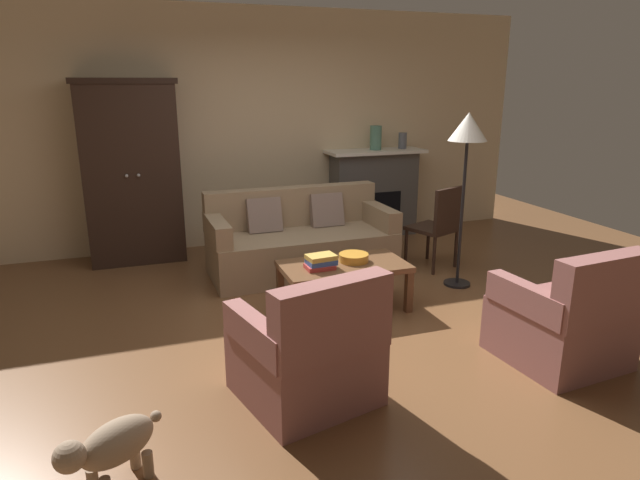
{
  "coord_description": "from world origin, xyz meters",
  "views": [
    {
      "loc": [
        -1.43,
        -4.11,
        1.95
      ],
      "look_at": [
        0.17,
        0.48,
        0.55
      ],
      "focal_mm": 30.86,
      "sensor_mm": 36.0,
      "label": 1
    }
  ],
  "objects_px": {
    "book_stack": "(321,262)",
    "side_chair_wooden": "(439,223)",
    "armchair_near_left": "(309,354)",
    "mantel_vase_jade": "(376,138)",
    "floor_lamp": "(468,137)",
    "coffee_table": "(344,270)",
    "armchair_near_right": "(565,321)",
    "fruit_bowl": "(354,258)",
    "mantel_vase_slate": "(403,141)",
    "couch": "(300,242)",
    "fireplace": "(374,192)",
    "armoire": "(132,172)",
    "dog": "(111,446)"
  },
  "relations": [
    {
      "from": "fireplace",
      "to": "side_chair_wooden",
      "type": "xyz_separation_m",
      "value": [
        0.08,
        -1.49,
        -0.06
      ]
    },
    {
      "from": "mantel_vase_jade",
      "to": "side_chair_wooden",
      "type": "height_order",
      "value": "mantel_vase_jade"
    },
    {
      "from": "mantel_vase_jade",
      "to": "mantel_vase_slate",
      "type": "height_order",
      "value": "mantel_vase_jade"
    },
    {
      "from": "armoire",
      "to": "book_stack",
      "type": "xyz_separation_m",
      "value": [
        1.44,
        -2.15,
        -0.52
      ]
    },
    {
      "from": "mantel_vase_jade",
      "to": "armchair_near_right",
      "type": "relative_size",
      "value": 0.34
    },
    {
      "from": "armoire",
      "to": "coffee_table",
      "type": "distance_m",
      "value": 2.75
    },
    {
      "from": "fruit_bowl",
      "to": "mantel_vase_jade",
      "type": "height_order",
      "value": "mantel_vase_jade"
    },
    {
      "from": "fruit_bowl",
      "to": "armchair_near_right",
      "type": "xyz_separation_m",
      "value": [
        1.02,
        -1.46,
        -0.14
      ]
    },
    {
      "from": "mantel_vase_jade",
      "to": "floor_lamp",
      "type": "height_order",
      "value": "floor_lamp"
    },
    {
      "from": "mantel_vase_slate",
      "to": "armchair_near_left",
      "type": "height_order",
      "value": "mantel_vase_slate"
    },
    {
      "from": "fruit_bowl",
      "to": "floor_lamp",
      "type": "relative_size",
      "value": 0.16
    },
    {
      "from": "coffee_table",
      "to": "armchair_near_right",
      "type": "xyz_separation_m",
      "value": [
        1.13,
        -1.42,
        -0.05
      ]
    },
    {
      "from": "fireplace",
      "to": "floor_lamp",
      "type": "distance_m",
      "value": 2.18
    },
    {
      "from": "fruit_bowl",
      "to": "mantel_vase_jade",
      "type": "relative_size",
      "value": 0.87
    },
    {
      "from": "dog",
      "to": "armchair_near_left",
      "type": "bearing_deg",
      "value": 21.01
    },
    {
      "from": "armoire",
      "to": "armchair_near_right",
      "type": "relative_size",
      "value": 2.26
    },
    {
      "from": "fireplace",
      "to": "armoire",
      "type": "xyz_separation_m",
      "value": [
        -2.95,
        -0.08,
        0.43
      ]
    },
    {
      "from": "armoire",
      "to": "mantel_vase_jade",
      "type": "xyz_separation_m",
      "value": [
        2.95,
        0.06,
        0.27
      ]
    },
    {
      "from": "book_stack",
      "to": "side_chair_wooden",
      "type": "xyz_separation_m",
      "value": [
        1.6,
        0.74,
        0.03
      ]
    },
    {
      "from": "armoire",
      "to": "fruit_bowl",
      "type": "distance_m",
      "value": 2.78
    },
    {
      "from": "book_stack",
      "to": "armchair_near_left",
      "type": "relative_size",
      "value": 0.28
    },
    {
      "from": "couch",
      "to": "book_stack",
      "type": "xyz_separation_m",
      "value": [
        -0.17,
        -1.14,
        0.16
      ]
    },
    {
      "from": "fireplace",
      "to": "armchair_near_right",
      "type": "xyz_separation_m",
      "value": [
        -0.15,
        -3.6,
        -0.25
      ]
    },
    {
      "from": "side_chair_wooden",
      "to": "floor_lamp",
      "type": "distance_m",
      "value": 1.07
    },
    {
      "from": "coffee_table",
      "to": "dog",
      "type": "bearing_deg",
      "value": -137.71
    },
    {
      "from": "side_chair_wooden",
      "to": "floor_lamp",
      "type": "relative_size",
      "value": 0.53
    },
    {
      "from": "fruit_bowl",
      "to": "floor_lamp",
      "type": "bearing_deg",
      "value": 6.97
    },
    {
      "from": "armchair_near_left",
      "to": "dog",
      "type": "xyz_separation_m",
      "value": [
        -1.16,
        -0.45,
        -0.07
      ]
    },
    {
      "from": "couch",
      "to": "fruit_bowl",
      "type": "xyz_separation_m",
      "value": [
        0.17,
        -1.06,
        0.14
      ]
    },
    {
      "from": "armchair_near_left",
      "to": "armoire",
      "type": "bearing_deg",
      "value": 105.24
    },
    {
      "from": "book_stack",
      "to": "fruit_bowl",
      "type": "bearing_deg",
      "value": 14.33
    },
    {
      "from": "couch",
      "to": "side_chair_wooden",
      "type": "distance_m",
      "value": 1.49
    },
    {
      "from": "book_stack",
      "to": "floor_lamp",
      "type": "xyz_separation_m",
      "value": [
        1.53,
        0.23,
        0.98
      ]
    },
    {
      "from": "couch",
      "to": "dog",
      "type": "bearing_deg",
      "value": -123.18
    },
    {
      "from": "armchair_near_left",
      "to": "armchair_near_right",
      "type": "bearing_deg",
      "value": -4.08
    },
    {
      "from": "coffee_table",
      "to": "mantel_vase_jade",
      "type": "xyz_separation_m",
      "value": [
        1.28,
        2.15,
        0.9
      ]
    },
    {
      "from": "armoire",
      "to": "fireplace",
      "type": "bearing_deg",
      "value": 1.51
    },
    {
      "from": "book_stack",
      "to": "side_chair_wooden",
      "type": "height_order",
      "value": "side_chair_wooden"
    },
    {
      "from": "fruit_bowl",
      "to": "mantel_vase_slate",
      "type": "distance_m",
      "value": 2.74
    },
    {
      "from": "side_chair_wooden",
      "to": "dog",
      "type": "relative_size",
      "value": 1.81
    },
    {
      "from": "dog",
      "to": "mantel_vase_jade",
      "type": "bearing_deg",
      "value": 50.67
    },
    {
      "from": "mantel_vase_jade",
      "to": "mantel_vase_slate",
      "type": "relative_size",
      "value": 1.47
    },
    {
      "from": "book_stack",
      "to": "mantel_vase_slate",
      "type": "bearing_deg",
      "value": 49.39
    },
    {
      "from": "coffee_table",
      "to": "book_stack",
      "type": "relative_size",
      "value": 4.16
    },
    {
      "from": "mantel_vase_slate",
      "to": "floor_lamp",
      "type": "distance_m",
      "value": 2.02
    },
    {
      "from": "fireplace",
      "to": "coffee_table",
      "type": "distance_m",
      "value": 2.53
    },
    {
      "from": "armchair_near_left",
      "to": "side_chair_wooden",
      "type": "bearing_deg",
      "value": 43.1
    },
    {
      "from": "coffee_table",
      "to": "book_stack",
      "type": "bearing_deg",
      "value": -167.15
    },
    {
      "from": "armchair_near_left",
      "to": "armchair_near_right",
      "type": "height_order",
      "value": "same"
    },
    {
      "from": "mantel_vase_slate",
      "to": "side_chair_wooden",
      "type": "relative_size",
      "value": 0.23
    }
  ]
}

